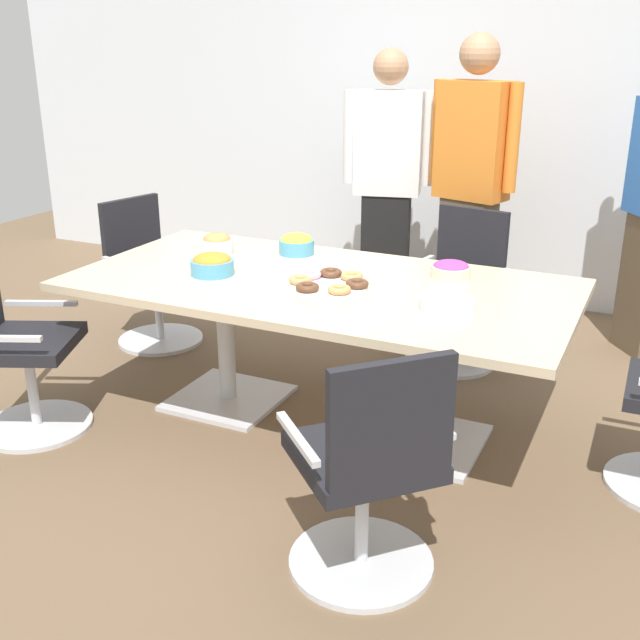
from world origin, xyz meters
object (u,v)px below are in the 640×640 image
at_px(conference_table, 320,306).
at_px(office_chair_0, 369,477).
at_px(office_chair_2, 457,296).
at_px(snack_bowl_candy_mix, 451,269).
at_px(snack_bowl_chips_yellow, 297,244).
at_px(snack_bowl_cookies, 217,244).
at_px(office_chair_3, 151,280).
at_px(office_chair_4, 16,353).
at_px(donut_platter, 328,282).
at_px(person_standing_1, 471,183).
at_px(plate_stack, 447,304).
at_px(person_standing_0, 387,181).
at_px(snack_bowl_chips_orange, 212,264).

height_order(conference_table, office_chair_0, office_chair_0).
height_order(office_chair_2, snack_bowl_candy_mix, office_chair_2).
height_order(conference_table, snack_bowl_candy_mix, snack_bowl_candy_mix).
bearing_deg(snack_bowl_chips_yellow, snack_bowl_cookies, -154.86).
distance_m(office_chair_3, snack_bowl_candy_mix, 2.05).
distance_m(office_chair_4, snack_bowl_chips_yellow, 1.52).
bearing_deg(donut_platter, office_chair_4, -155.00).
bearing_deg(person_standing_1, office_chair_4, 71.52).
height_order(snack_bowl_chips_yellow, donut_platter, snack_bowl_chips_yellow).
relative_size(donut_platter, plate_stack, 1.56).
relative_size(office_chair_0, donut_platter, 2.44).
bearing_deg(person_standing_0, snack_bowl_cookies, 60.67).
distance_m(conference_table, donut_platter, 0.17).
xyz_separation_m(person_standing_0, snack_bowl_chips_orange, (-0.23, -1.82, -0.14)).
distance_m(office_chair_0, office_chair_3, 2.64).
distance_m(person_standing_1, donut_platter, 1.66).
bearing_deg(snack_bowl_cookies, person_standing_1, 52.78).
distance_m(conference_table, office_chair_4, 1.50).
bearing_deg(office_chair_0, plate_stack, 43.68).
xyz_separation_m(snack_bowl_candy_mix, donut_platter, (-0.48, -0.40, -0.02)).
relative_size(snack_bowl_chips_orange, plate_stack, 0.90).
bearing_deg(person_standing_1, snack_bowl_chips_yellow, 78.39).
height_order(office_chair_3, snack_bowl_candy_mix, office_chair_3).
height_order(office_chair_2, snack_bowl_cookies, office_chair_2).
bearing_deg(office_chair_2, snack_bowl_chips_orange, 62.61).
distance_m(office_chair_3, snack_bowl_cookies, 0.91).
bearing_deg(snack_bowl_cookies, person_standing_0, 74.20).
xyz_separation_m(snack_bowl_cookies, snack_bowl_candy_mix, (1.26, 0.12, -0.02)).
distance_m(conference_table, office_chair_0, 1.23).
distance_m(office_chair_2, person_standing_1, 0.77).
height_order(office_chair_2, snack_bowl_chips_yellow, office_chair_2).
relative_size(person_standing_1, plate_stack, 7.89).
distance_m(office_chair_0, plate_stack, 0.95).
distance_m(conference_table, person_standing_1, 1.64).
distance_m(office_chair_3, person_standing_0, 1.71).
bearing_deg(donut_platter, plate_stack, -7.44).
bearing_deg(conference_table, donut_platter, -39.57).
bearing_deg(person_standing_1, plate_stack, 118.92).
distance_m(office_chair_0, snack_bowl_chips_yellow, 1.77).
height_order(office_chair_4, donut_platter, office_chair_4).
bearing_deg(office_chair_3, snack_bowl_chips_yellow, 94.75).
xyz_separation_m(office_chair_3, person_standing_1, (1.77, 1.00, 0.59)).
xyz_separation_m(person_standing_0, snack_bowl_chips_yellow, (-0.03, -1.30, -0.14)).
height_order(office_chair_3, person_standing_0, person_standing_0).
relative_size(office_chair_2, snack_bowl_cookies, 5.34).
distance_m(office_chair_0, person_standing_1, 2.66).
distance_m(snack_bowl_chips_yellow, snack_bowl_chips_orange, 0.56).
height_order(conference_table, plate_stack, plate_stack).
height_order(person_standing_0, snack_bowl_chips_orange, person_standing_0).
height_order(conference_table, donut_platter, donut_platter).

